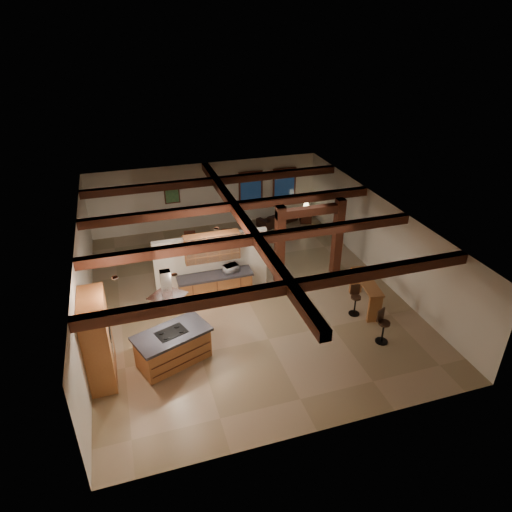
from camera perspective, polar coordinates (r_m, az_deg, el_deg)
The scene contains 22 objects.
ground at distance 15.66m, azimuth -1.36°, elevation -4.91°, with size 12.00×12.00×0.00m, color tan.
room_walls at distance 14.76m, azimuth -1.44°, elevation 0.87°, with size 12.00×12.00×12.00m.
ceiling_beams at distance 14.33m, azimuth -1.49°, elevation 4.34°, with size 10.00×12.00×0.28m.
timber_posts at distance 15.96m, azimuth 6.72°, elevation 2.85°, with size 2.50×0.30×2.90m.
partition_wall at distance 15.31m, azimuth -5.53°, elevation -1.08°, with size 3.80×0.18×2.20m, color silver.
pantry_cabinet at distance 12.49m, azimuth -19.19°, elevation -9.85°, with size 0.67×1.60×2.40m.
back_counter at distance 15.30m, azimuth -5.10°, elevation -3.80°, with size 2.50×0.66×0.94m.
upper_display_cabinet at distance 14.79m, azimuth -5.50°, elevation 1.10°, with size 1.80×0.36×0.95m.
range_hood at distance 12.13m, azimuth -10.85°, elevation -6.42°, with size 1.10×1.10×1.40m.
back_windows at distance 20.83m, azimuth 1.47°, elevation 8.51°, with size 2.70×0.07×1.70m.
framed_art at distance 19.88m, azimuth -10.46°, elevation 7.65°, with size 0.65×0.05×0.85m.
recessed_cans at distance 12.15m, azimuth -10.48°, elevation -0.29°, with size 3.16×2.46×0.03m.
kitchen_island at distance 12.89m, azimuth -10.33°, elevation -11.09°, with size 2.26×1.72×1.00m.
dining_table at distance 17.45m, azimuth -5.77°, elevation -0.12°, with size 1.72×0.96×0.61m, color #411E10.
sofa at distance 20.81m, azimuth 2.69°, elevation 4.84°, with size 1.90×0.74×0.56m, color black.
microwave at distance 15.09m, azimuth -3.15°, elevation -1.57°, with size 0.47×0.32×0.26m, color #BABBBF.
bar_counter at distance 15.17m, azimuth 13.55°, elevation -4.04°, with size 0.75×1.92×0.98m.
side_table at distance 21.01m, azimuth 6.21°, elevation 5.02°, with size 0.49×0.49×0.61m, color #401F10.
table_lamp at distance 20.80m, azimuth 6.29°, elevation 6.35°, with size 0.27×0.27×0.31m.
bar_stool_a at distance 13.83m, azimuth 15.54°, elevation -8.45°, with size 0.40×0.41×1.07m.
bar_stool_b at distance 14.83m, azimuth 12.29°, elevation -5.39°, with size 0.36×0.37×1.01m.
dining_chairs at distance 17.30m, azimuth -5.82°, elevation 0.79°, with size 2.13×2.13×1.21m.
Camera 1 is at (-3.55, -12.58, 8.63)m, focal length 32.00 mm.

